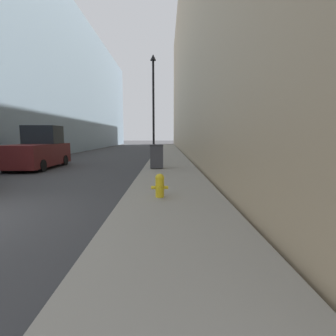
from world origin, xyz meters
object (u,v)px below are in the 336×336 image
(lamppost, at_px, (153,102))
(pickup_truck, at_px, (38,151))
(trash_bin, at_px, (157,156))
(fire_hydrant, at_px, (160,185))

(lamppost, relative_size, pickup_truck, 1.43)
(trash_bin, relative_size, lamppost, 0.18)
(pickup_truck, bearing_deg, fire_hydrant, -47.80)
(pickup_truck, bearing_deg, trash_bin, -10.56)
(pickup_truck, bearing_deg, lamppost, 20.62)
(trash_bin, xyz_separation_m, lamppost, (-0.34, 3.71, 3.28))
(fire_hydrant, xyz_separation_m, lamppost, (-0.65, 10.32, 3.58))
(trash_bin, distance_m, pickup_truck, 6.95)
(trash_bin, height_order, lamppost, lamppost)
(lamppost, bearing_deg, fire_hydrant, -86.39)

